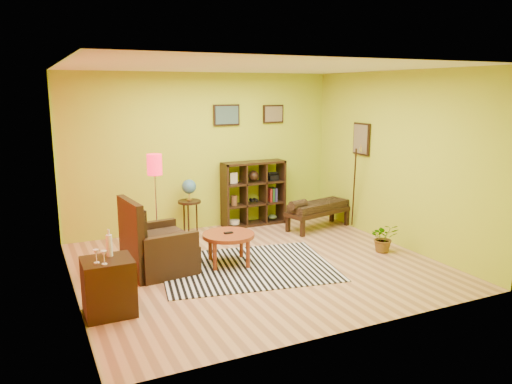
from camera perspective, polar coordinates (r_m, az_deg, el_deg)
name	(u,v)px	position (r m, az deg, el deg)	size (l,w,h in m)	color
ground	(257,265)	(7.34, 0.07, -8.32)	(5.00, 5.00, 0.00)	tan
room_shell	(250,142)	(6.90, -0.68, 5.79)	(5.04, 4.54, 2.82)	#B1CA26
zebra_rug	(247,267)	(7.23, -1.03, -8.57)	(2.41, 1.78, 0.01)	silver
coffee_table	(229,238)	(7.26, -3.16, -5.24)	(0.75, 0.75, 0.48)	brown
armchair	(155,250)	(7.11, -11.43, -6.47)	(0.97, 0.97, 1.07)	black
side_cabinet	(109,286)	(5.95, -16.50, -10.30)	(0.55, 0.50, 0.96)	black
floor_lamp	(155,174)	(7.69, -11.48, 2.08)	(0.23, 0.23, 1.55)	silver
globe_table	(189,193)	(8.75, -7.65, -0.10)	(0.40, 0.40, 0.98)	black
cube_shelf	(254,193)	(9.32, -0.20, -0.14)	(1.20, 0.35, 1.20)	black
bench	(317,208)	(9.13, 6.97, -1.86)	(1.38, 0.76, 0.60)	black
potted_plant	(384,241)	(8.10, 14.39, -5.41)	(0.42, 0.47, 0.36)	#26661E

